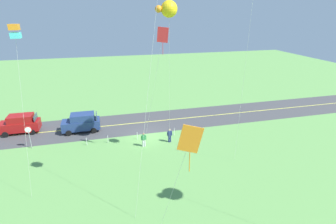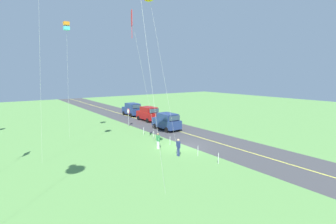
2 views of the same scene
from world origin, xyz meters
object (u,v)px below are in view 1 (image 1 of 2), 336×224
Objects in this scene: stop_sign at (29,133)px; person_adult_near at (170,135)px; car_suv_foreground at (82,122)px; kite_pink_drift at (15,32)px; kite_blue_mid at (162,38)px; person_adult_companion at (144,139)px; kite_purple_back at (189,142)px; car_parked_east_near at (20,124)px; kite_red_low at (168,9)px.

stop_sign reaches higher than person_adult_near.
car_suv_foreground is 0.34× the size of kite_pink_drift.
car_suv_foreground is 16.38m from kite_pink_drift.
kite_blue_mid is 10.47m from kite_pink_drift.
kite_purple_back reaches higher than person_adult_companion.
car_parked_east_near is 1.72× the size of stop_sign.
person_adult_near is 0.13× the size of kite_blue_mid.
kite_pink_drift reaches higher than person_adult_companion.
person_adult_companion is (2.94, 0.27, 0.00)m from person_adult_near.
car_suv_foreground reaches higher than person_adult_near.
person_adult_near is 17.83m from kite_purple_back.
kite_blue_mid reaches higher than person_adult_near.
stop_sign is 17.38m from kite_blue_mid.
kite_blue_mid reaches higher than person_adult_companion.
car_suv_foreground is 2.75× the size of person_adult_near.
person_adult_companion is at bearing 139.33° from car_suv_foreground.
stop_sign is 0.20× the size of kite_pink_drift.
stop_sign reaches higher than person_adult_companion.
kite_purple_back is at bearing 130.06° from person_adult_companion.
kite_blue_mid is at bearing 155.67° from stop_sign.
person_adult_near is at bearing -107.62° from kite_red_low.
person_adult_near is 13.26m from kite_red_low.
car_suv_foreground is 15.97m from kite_blue_mid.
car_parked_east_near is at bearing 28.98° from person_adult_near.
kite_red_low reaches higher than stop_sign.
stop_sign is at bearing 42.20° from person_adult_near.
kite_red_low is at bearing -126.56° from kite_blue_mid.
person_adult_companion is 0.17× the size of kite_purple_back.
car_parked_east_near is at bearing -59.32° from kite_purple_back.
stop_sign is 18.99m from kite_red_low.
car_suv_foreground is 0.47× the size of kite_purple_back.
car_parked_east_near is at bearing -65.74° from stop_sign.
car_suv_foreground is 23.31m from kite_purple_back.
kite_red_low reaches higher than kite_pink_drift.
kite_red_low reaches higher than car_parked_east_near.
person_adult_companion is 0.13× the size of kite_blue_mid.
person_adult_near is at bearing 150.46° from car_suv_foreground.
kite_pink_drift reaches higher than kite_blue_mid.
car_suv_foreground is at bearing -73.44° from kite_purple_back.
stop_sign is 0.20× the size of kite_blue_mid.
stop_sign is at bearing -24.33° from kite_blue_mid.
kite_blue_mid is at bearing 153.53° from person_adult_companion.
person_adult_companion is 17.28m from kite_purple_back.
car_suv_foreground is 0.30× the size of kite_red_low.
car_parked_east_near is 0.34× the size of kite_pink_drift.
person_adult_companion is 11.34m from kite_blue_mid.
car_parked_east_near is 4.97m from stop_sign.
kite_red_low is 2.59m from kite_blue_mid.
kite_pink_drift is (8.74, 5.96, 11.60)m from person_adult_companion.
person_adult_companion is at bearing 56.49° from person_adult_near.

